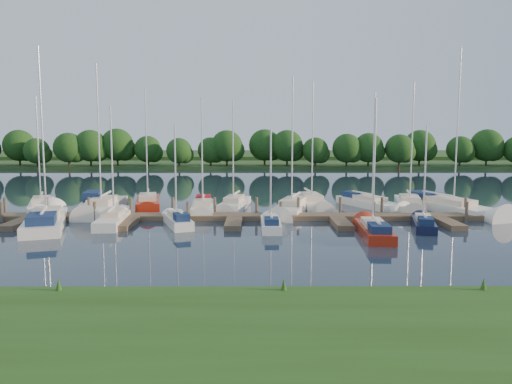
{
  "coord_description": "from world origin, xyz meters",
  "views": [
    {
      "loc": [
        1.55,
        -31.38,
        6.98
      ],
      "look_at": [
        1.68,
        8.0,
        2.2
      ],
      "focal_mm": 35.0,
      "sensor_mm": 36.0,
      "label": 1
    }
  ],
  "objects_px": {
    "dock": "(235,218)",
    "sailboat_s_2": "(177,221)",
    "motorboat": "(93,204)",
    "sailboat_n_0": "(42,207)",
    "sailboat_n_5": "(234,206)"
  },
  "relations": [
    {
      "from": "dock",
      "to": "sailboat_n_0",
      "type": "distance_m",
      "value": 18.38
    },
    {
      "from": "sailboat_n_0",
      "to": "sailboat_s_2",
      "type": "height_order",
      "value": "sailboat_n_0"
    },
    {
      "from": "dock",
      "to": "sailboat_n_5",
      "type": "distance_m",
      "value": 5.87
    },
    {
      "from": "sailboat_n_0",
      "to": "motorboat",
      "type": "bearing_deg",
      "value": 170.9
    },
    {
      "from": "dock",
      "to": "motorboat",
      "type": "relative_size",
      "value": 6.45
    },
    {
      "from": "dock",
      "to": "motorboat",
      "type": "height_order",
      "value": "motorboat"
    },
    {
      "from": "sailboat_n_0",
      "to": "sailboat_n_5",
      "type": "xyz_separation_m",
      "value": [
        17.24,
        0.35,
        0.0
      ]
    },
    {
      "from": "dock",
      "to": "sailboat_s_2",
      "type": "bearing_deg",
      "value": -154.36
    },
    {
      "from": "sailboat_n_5",
      "to": "sailboat_s_2",
      "type": "height_order",
      "value": "sailboat_n_5"
    },
    {
      "from": "dock",
      "to": "sailboat_n_5",
      "type": "height_order",
      "value": "sailboat_n_5"
    },
    {
      "from": "motorboat",
      "to": "sailboat_s_2",
      "type": "distance_m",
      "value": 12.32
    },
    {
      "from": "motorboat",
      "to": "sailboat_s_2",
      "type": "bearing_deg",
      "value": 127.05
    },
    {
      "from": "sailboat_n_0",
      "to": "sailboat_s_2",
      "type": "bearing_deg",
      "value": 130.09
    },
    {
      "from": "motorboat",
      "to": "sailboat_n_5",
      "type": "distance_m",
      "value": 12.93
    },
    {
      "from": "motorboat",
      "to": "sailboat_n_0",
      "type": "bearing_deg",
      "value": 1.39
    }
  ]
}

